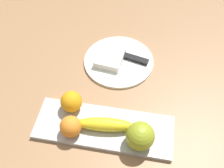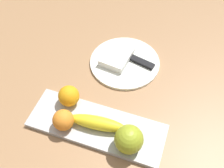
{
  "view_description": "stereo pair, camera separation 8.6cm",
  "coord_description": "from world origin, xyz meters",
  "px_view_note": "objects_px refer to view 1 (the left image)",
  "views": [
    {
      "loc": [
        -0.11,
        0.35,
        0.73
      ],
      "look_at": [
        -0.02,
        -0.17,
        0.04
      ],
      "focal_mm": 43.91,
      "sensor_mm": 36.0,
      "label": 1
    },
    {
      "loc": [
        -0.2,
        0.33,
        0.73
      ],
      "look_at": [
        -0.02,
        -0.17,
        0.04
      ],
      "focal_mm": 43.91,
      "sensor_mm": 36.0,
      "label": 2
    }
  ],
  "objects_px": {
    "fruit_tray": "(104,128)",
    "banana": "(105,124)",
    "orange_near_apple": "(71,125)",
    "knife": "(132,58)",
    "apple": "(140,136)",
    "orange_near_banana": "(71,102)",
    "folded_napkin": "(110,56)",
    "dinner_plate": "(119,61)"
  },
  "relations": [
    {
      "from": "apple",
      "to": "dinner_plate",
      "type": "xyz_separation_m",
      "value": [
        0.11,
        -0.31,
        -0.05
      ]
    },
    {
      "from": "fruit_tray",
      "to": "orange_near_banana",
      "type": "distance_m",
      "value": 0.12
    },
    {
      "from": "apple",
      "to": "banana",
      "type": "distance_m",
      "value": 0.11
    },
    {
      "from": "fruit_tray",
      "to": "knife",
      "type": "xyz_separation_m",
      "value": [
        -0.04,
        -0.29,
        0.01
      ]
    },
    {
      "from": "apple",
      "to": "orange_near_apple",
      "type": "xyz_separation_m",
      "value": [
        0.2,
        -0.0,
        -0.01
      ]
    },
    {
      "from": "fruit_tray",
      "to": "orange_near_banana",
      "type": "relative_size",
      "value": 6.23
    },
    {
      "from": "orange_near_apple",
      "to": "orange_near_banana",
      "type": "xyz_separation_m",
      "value": [
        0.02,
        -0.08,
        0.0
      ]
    },
    {
      "from": "fruit_tray",
      "to": "apple",
      "type": "relative_size",
      "value": 5.05
    },
    {
      "from": "orange_near_banana",
      "to": "banana",
      "type": "bearing_deg",
      "value": 155.33
    },
    {
      "from": "apple",
      "to": "knife",
      "type": "bearing_deg",
      "value": -78.78
    },
    {
      "from": "apple",
      "to": "dinner_plate",
      "type": "height_order",
      "value": "apple"
    },
    {
      "from": "apple",
      "to": "dinner_plate",
      "type": "relative_size",
      "value": 0.33
    },
    {
      "from": "fruit_tray",
      "to": "banana",
      "type": "bearing_deg",
      "value": 139.55
    },
    {
      "from": "banana",
      "to": "orange_near_banana",
      "type": "height_order",
      "value": "orange_near_banana"
    },
    {
      "from": "dinner_plate",
      "to": "knife",
      "type": "xyz_separation_m",
      "value": [
        -0.04,
        -0.01,
        0.01
      ]
    },
    {
      "from": "orange_near_banana",
      "to": "folded_napkin",
      "type": "bearing_deg",
      "value": -108.84
    },
    {
      "from": "orange_near_banana",
      "to": "folded_napkin",
      "type": "distance_m",
      "value": 0.24
    },
    {
      "from": "banana",
      "to": "fruit_tray",
      "type": "bearing_deg",
      "value": 133.36
    },
    {
      "from": "folded_napkin",
      "to": "knife",
      "type": "relative_size",
      "value": 0.64
    },
    {
      "from": "knife",
      "to": "dinner_plate",
      "type": "bearing_deg",
      "value": 29.95
    },
    {
      "from": "folded_napkin",
      "to": "orange_near_apple",
      "type": "bearing_deg",
      "value": 79.33
    },
    {
      "from": "orange_near_apple",
      "to": "knife",
      "type": "height_order",
      "value": "orange_near_apple"
    },
    {
      "from": "banana",
      "to": "orange_near_banana",
      "type": "relative_size",
      "value": 2.59
    },
    {
      "from": "orange_near_apple",
      "to": "knife",
      "type": "xyz_separation_m",
      "value": [
        -0.13,
        -0.32,
        -0.03
      ]
    },
    {
      "from": "orange_near_apple",
      "to": "knife",
      "type": "bearing_deg",
      "value": -112.73
    },
    {
      "from": "banana",
      "to": "folded_napkin",
      "type": "distance_m",
      "value": 0.28
    },
    {
      "from": "orange_near_apple",
      "to": "fruit_tray",
      "type": "bearing_deg",
      "value": -161.88
    },
    {
      "from": "dinner_plate",
      "to": "knife",
      "type": "relative_size",
      "value": 1.37
    },
    {
      "from": "fruit_tray",
      "to": "orange_near_apple",
      "type": "height_order",
      "value": "orange_near_apple"
    },
    {
      "from": "dinner_plate",
      "to": "orange_near_banana",
      "type": "bearing_deg",
      "value": 64.46
    },
    {
      "from": "fruit_tray",
      "to": "dinner_plate",
      "type": "xyz_separation_m",
      "value": [
        0.0,
        -0.27,
        -0.0
      ]
    },
    {
      "from": "banana",
      "to": "knife",
      "type": "bearing_deg",
      "value": 76.07
    },
    {
      "from": "fruit_tray",
      "to": "banana",
      "type": "xyz_separation_m",
      "value": [
        -0.0,
        0.0,
        0.03
      ]
    },
    {
      "from": "folded_napkin",
      "to": "banana",
      "type": "bearing_deg",
      "value": 97.35
    },
    {
      "from": "fruit_tray",
      "to": "banana",
      "type": "distance_m",
      "value": 0.03
    },
    {
      "from": "knife",
      "to": "folded_napkin",
      "type": "bearing_deg",
      "value": 23.18
    },
    {
      "from": "orange_near_banana",
      "to": "knife",
      "type": "distance_m",
      "value": 0.29
    },
    {
      "from": "orange_near_apple",
      "to": "folded_napkin",
      "type": "bearing_deg",
      "value": -100.67
    },
    {
      "from": "apple",
      "to": "knife",
      "type": "xyz_separation_m",
      "value": [
        0.06,
        -0.32,
        -0.04
      ]
    },
    {
      "from": "dinner_plate",
      "to": "knife",
      "type": "height_order",
      "value": "knife"
    },
    {
      "from": "banana",
      "to": "orange_near_apple",
      "type": "height_order",
      "value": "orange_near_apple"
    },
    {
      "from": "banana",
      "to": "orange_near_apple",
      "type": "distance_m",
      "value": 0.1
    }
  ]
}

